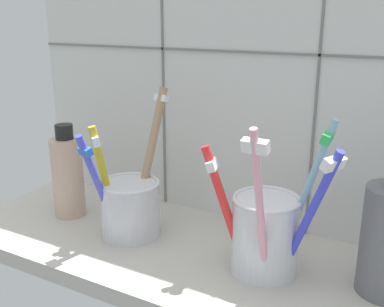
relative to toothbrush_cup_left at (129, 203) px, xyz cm
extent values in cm
cube|color=#BCB7AD|center=(9.08, 0.06, -5.25)|extent=(64.00, 22.00, 2.00)
cube|color=silver|center=(9.08, 12.06, 16.25)|extent=(64.00, 2.00, 45.00)
cube|color=gray|center=(-1.59, 10.96, 16.25)|extent=(0.30, 0.20, 45.00)
cube|color=gray|center=(19.75, 10.96, 16.25)|extent=(0.30, 0.20, 45.00)
cube|color=gray|center=(9.08, 10.96, 18.40)|extent=(64.00, 0.20, 0.30)
cylinder|color=silver|center=(0.09, -0.02, -0.77)|extent=(7.52, 7.52, 6.96)
torus|color=silver|center=(0.09, -0.02, 2.71)|extent=(7.64, 7.64, 0.50)
cylinder|color=gold|center=(-2.25, -1.70, 3.15)|extent=(3.10, 3.00, 14.17)
cube|color=white|center=(-2.87, -2.28, 8.43)|extent=(2.20, 2.25, 1.28)
cylinder|color=#4B51E1|center=(-1.62, -3.51, 3.03)|extent=(2.24, 5.71, 14.05)
cube|color=blue|center=(-2.01, -5.09, 7.94)|extent=(2.04, 1.52, 1.15)
cylinder|color=tan|center=(0.78, 3.50, 5.05)|extent=(2.71, 6.82, 18.12)
cube|color=white|center=(1.37, 5.80, 12.65)|extent=(2.17, 1.38, 1.02)
cylinder|color=silver|center=(18.07, -0.02, -0.02)|extent=(7.21, 7.21, 8.47)
torus|color=silver|center=(18.07, -0.02, 4.22)|extent=(7.35, 7.35, 0.50)
cylinder|color=#F42E2E|center=(14.25, -1.92, 3.01)|extent=(5.56, 2.50, 14.03)
cube|color=white|center=(12.76, -2.37, 7.92)|extent=(1.74, 2.49, 1.27)
cylinder|color=#F5A4BC|center=(19.11, -4.69, 4.87)|extent=(0.96, 5.72, 17.65)
cube|color=white|center=(19.04, -6.58, 11.87)|extent=(2.49, 1.24, 1.38)
cylinder|color=#3A41E5|center=(22.89, -1.47, 3.75)|extent=(6.48, 3.61, 15.50)
cube|color=white|center=(25.02, -2.46, 10.05)|extent=(2.18, 2.81, 1.36)
cylinder|color=#85B7CD|center=(21.73, 0.61, 4.78)|extent=(5.73, 0.87, 17.46)
cube|color=green|center=(23.61, 0.67, 11.53)|extent=(1.13, 2.51, 1.16)
cylinder|color=#CEAB94|center=(-11.06, 0.86, 1.26)|extent=(4.33, 4.33, 11.02)
cylinder|color=black|center=(-11.06, 0.86, 7.77)|extent=(2.38, 2.38, 2.00)
camera|label=1|loc=(32.73, -42.73, 22.97)|focal=42.69mm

